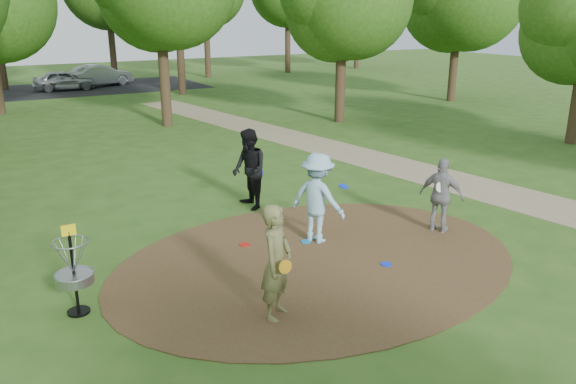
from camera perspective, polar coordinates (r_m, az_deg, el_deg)
ground at (r=11.21m, az=3.12°, el=-6.99°), size 100.00×100.00×0.00m
dirt_clearing at (r=11.20m, az=3.12°, el=-6.94°), size 8.40×8.40×0.02m
footpath at (r=16.71m, az=18.15°, el=0.58°), size 7.55×39.89×0.01m
parking_lot at (r=39.50m, az=-19.24°, el=9.98°), size 14.00×8.00×0.01m
player_observer_with_disc at (r=8.87m, az=-1.18°, el=-7.15°), size 0.83×0.79×1.90m
player_throwing_with_disc at (r=11.79m, az=3.03°, el=-0.64°), size 1.40×1.44×1.94m
player_walking_with_disc at (r=13.87m, az=-3.96°, el=2.30°), size 0.82×1.02×2.00m
player_waiting_with_disc at (r=12.80m, az=15.33°, el=-0.35°), size 0.81×1.07×1.69m
disc_ground_cyan at (r=12.02m, az=1.83°, el=-5.05°), size 0.22×0.22×0.02m
disc_ground_blue at (r=11.14m, az=9.95°, el=-7.24°), size 0.22×0.22×0.02m
disc_ground_red at (r=11.90m, az=-4.41°, el=-5.34°), size 0.22×0.22×0.02m
car_left at (r=38.59m, az=-21.81°, el=10.49°), size 3.79×1.70×1.27m
car_right at (r=40.02m, az=-18.57°, el=11.16°), size 4.56×2.88×1.42m
disc_golf_basket at (r=9.63m, az=-21.02°, el=-6.83°), size 0.63×0.63×1.54m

